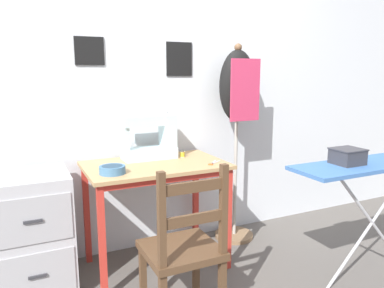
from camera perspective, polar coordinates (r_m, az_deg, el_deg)
name	(u,v)px	position (r m, az deg, el deg)	size (l,w,h in m)	color
ground_plane	(173,285)	(2.63, -2.94, -20.64)	(14.00, 14.00, 0.00)	#5B5651
wall_back	(137,86)	(2.87, -8.33, 8.80)	(10.00, 0.06, 2.55)	silver
sewing_table	(156,178)	(2.61, -5.49, -5.22)	(0.95, 0.60, 0.75)	tan
sewing_machine	(152,138)	(2.73, -6.09, 0.85)	(0.40, 0.18, 0.34)	silver
fabric_bowl	(112,170)	(2.37, -12.04, -3.83)	(0.16, 0.16, 0.05)	teal
scissors	(213,163)	(2.58, 3.15, -2.96)	(0.13, 0.12, 0.01)	silver
thread_spool_near_machine	(182,154)	(2.77, -1.48, -1.55)	(0.04, 0.04, 0.04)	yellow
wooden_chair	(183,250)	(2.09, -1.32, -15.90)	(0.40, 0.38, 0.92)	#513823
filing_cabinet	(33,233)	(2.60, -23.07, -12.42)	(0.46, 0.48, 0.76)	#B7B7BC
dress_form	(237,99)	(3.00, 6.91, 6.78)	(0.32, 0.32, 1.59)	#846647
ironing_board	(377,168)	(2.69, 26.40, -3.31)	(1.23, 0.32, 0.82)	#3D6BAD
storage_box	(347,156)	(2.51, 22.61, -1.73)	(0.18, 0.16, 0.10)	#333338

